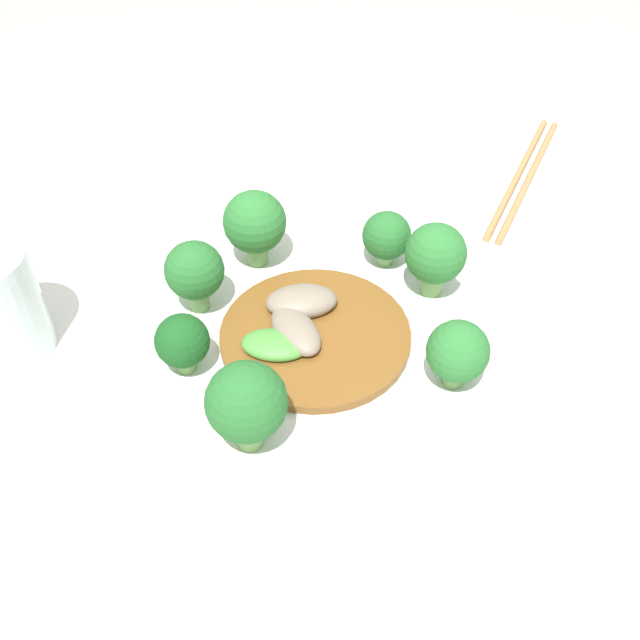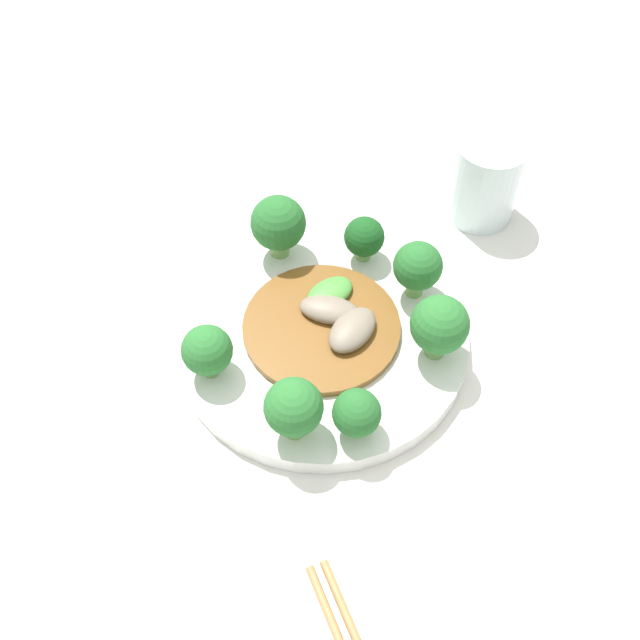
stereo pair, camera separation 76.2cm
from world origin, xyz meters
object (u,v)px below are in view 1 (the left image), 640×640
(broccoli_southeast, at_px, (246,403))
(broccoli_west, at_px, (255,223))
(chopsticks, at_px, (523,177))
(broccoli_northeast, at_px, (458,352))
(plate, at_px, (320,347))
(broccoli_south, at_px, (182,342))
(broccoli_northwest, at_px, (387,236))
(stirfry_center, at_px, (311,330))
(broccoli_north, at_px, (435,255))
(broccoli_southwest, at_px, (195,272))

(broccoli_southeast, distance_m, broccoli_west, 0.19)
(chopsticks, bearing_deg, broccoli_northeast, -42.44)
(broccoli_southeast, bearing_deg, plate, 132.70)
(broccoli_south, relative_size, broccoli_southeast, 0.71)
(broccoli_south, xyz_separation_m, broccoli_northwest, (-0.06, 0.19, -0.00))
(broccoli_northwest, relative_size, stirfry_center, 0.34)
(broccoli_southeast, distance_m, stirfry_center, 0.11)
(chopsticks, bearing_deg, stirfry_center, -63.00)
(plate, bearing_deg, broccoli_south, -93.90)
(broccoli_south, xyz_separation_m, broccoli_southeast, (0.08, 0.02, 0.01))
(chopsticks, bearing_deg, broccoli_northwest, -66.24)
(broccoli_south, distance_m, stirfry_center, 0.10)
(stirfry_center, bearing_deg, chopsticks, 117.00)
(plate, distance_m, broccoli_west, 0.12)
(plate, bearing_deg, broccoli_northwest, 127.17)
(broccoli_southeast, height_order, stirfry_center, broccoli_southeast)
(broccoli_west, height_order, chopsticks, broccoli_west)
(broccoli_south, relative_size, chopsticks, 0.28)
(broccoli_northwest, height_order, stirfry_center, broccoli_northwest)
(broccoli_north, relative_size, broccoli_southwest, 1.04)
(broccoli_west, height_order, broccoli_northeast, broccoli_west)
(broccoli_southwest, height_order, stirfry_center, broccoli_southwest)
(broccoli_southeast, height_order, broccoli_north, broccoli_southeast)
(plate, relative_size, broccoli_southeast, 3.96)
(broccoli_west, height_order, broccoli_southwest, broccoli_west)
(broccoli_west, bearing_deg, broccoli_northeast, 26.59)
(plate, xyz_separation_m, stirfry_center, (-0.00, -0.01, 0.02))
(broccoli_west, relative_size, broccoli_southwest, 1.10)
(chopsticks, bearing_deg, broccoli_west, -81.24)
(broccoli_southwest, xyz_separation_m, stirfry_center, (0.06, 0.07, -0.03))
(plate, xyz_separation_m, broccoli_southwest, (-0.07, -0.08, 0.05))
(broccoli_southeast, xyz_separation_m, broccoli_northwest, (-0.14, 0.17, -0.01))
(broccoli_west, bearing_deg, plate, 9.01)
(plate, distance_m, broccoli_northeast, 0.12)
(broccoli_south, bearing_deg, broccoli_southwest, 156.94)
(plate, height_order, stirfry_center, stirfry_center)
(stirfry_center, bearing_deg, broccoli_northeast, 44.77)
(broccoli_north, height_order, chopsticks, broccoli_north)
(broccoli_west, xyz_separation_m, broccoli_southwest, (0.04, -0.06, -0.00))
(broccoli_southeast, relative_size, stirfry_center, 0.47)
(broccoli_west, distance_m, stirfry_center, 0.11)
(broccoli_southwest, bearing_deg, broccoli_northeast, 46.45)
(broccoli_northeast, bearing_deg, chopsticks, 137.56)
(broccoli_west, distance_m, broccoli_north, 0.15)
(broccoli_southwest, distance_m, stirfry_center, 0.10)
(broccoli_northwest, xyz_separation_m, stirfry_center, (0.06, -0.09, -0.02))
(broccoli_southwest, bearing_deg, broccoli_north, 74.26)
(broccoli_southwest, bearing_deg, chopsticks, 103.03)
(broccoli_southwest, distance_m, broccoli_northeast, 0.21)
(plate, bearing_deg, broccoli_southeast, -47.30)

